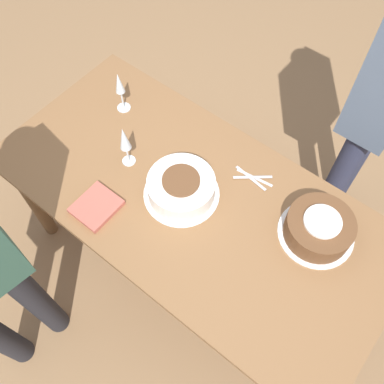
% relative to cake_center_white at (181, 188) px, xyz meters
% --- Properties ---
extents(ground_plane, '(12.00, 12.00, 0.00)m').
position_rel_cake_center_white_xyz_m(ground_plane, '(-0.05, -0.01, -0.82)').
color(ground_plane, '#8E6B47').
extents(dining_table, '(1.75, 0.85, 0.76)m').
position_rel_cake_center_white_xyz_m(dining_table, '(-0.05, -0.01, -0.16)').
color(dining_table, brown).
rests_on(dining_table, ground_plane).
extents(cake_center_white, '(0.32, 0.32, 0.11)m').
position_rel_cake_center_white_xyz_m(cake_center_white, '(0.00, 0.00, 0.00)').
color(cake_center_white, white).
rests_on(cake_center_white, dining_table).
extents(cake_front_chocolate, '(0.31, 0.31, 0.12)m').
position_rel_cake_center_white_xyz_m(cake_front_chocolate, '(-0.54, -0.19, 0.00)').
color(cake_front_chocolate, white).
rests_on(cake_front_chocolate, dining_table).
extents(wine_glass_near, '(0.06, 0.06, 0.23)m').
position_rel_cake_center_white_xyz_m(wine_glass_near, '(0.29, 0.01, 0.10)').
color(wine_glass_near, silver).
rests_on(wine_glass_near, dining_table).
extents(wine_glass_far, '(0.06, 0.06, 0.22)m').
position_rel_cake_center_white_xyz_m(wine_glass_far, '(0.52, -0.20, 0.10)').
color(wine_glass_far, silver).
rests_on(wine_glass_far, dining_table).
extents(fork_pile, '(0.18, 0.12, 0.01)m').
position_rel_cake_center_white_xyz_m(fork_pile, '(-0.19, -0.25, -0.05)').
color(fork_pile, silver).
rests_on(fork_pile, dining_table).
extents(napkin_stack, '(0.16, 0.18, 0.02)m').
position_rel_cake_center_white_xyz_m(napkin_stack, '(0.23, 0.27, -0.04)').
color(napkin_stack, '#B75B4C').
rests_on(napkin_stack, dining_table).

